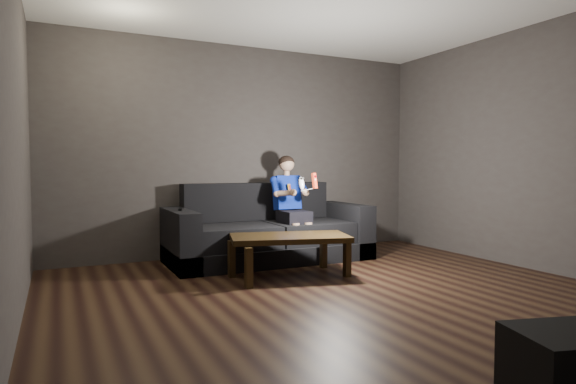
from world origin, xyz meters
TOP-DOWN VIEW (x-y plane):
  - floor at (0.00, 0.00)m, footprint 5.00×5.00m
  - back_wall at (0.00, 2.50)m, footprint 5.00×0.04m
  - left_wall at (-2.50, 0.00)m, footprint 0.04×5.00m
  - right_wall at (2.50, 0.00)m, footprint 0.04×5.00m
  - sofa at (0.07, 1.94)m, footprint 2.41×1.04m
  - child at (0.34, 1.87)m, footprint 0.47×0.57m
  - wii_remote_red at (0.43, 1.43)m, footprint 0.06×0.08m
  - nunchuk_white at (0.26, 1.43)m, footprint 0.07×0.10m
  - wii_remote_black at (-1.02, 1.85)m, footprint 0.08×0.15m
  - coffee_table at (-0.09, 1.01)m, footprint 1.31×0.90m

SIDE VIEW (x-z plane):
  - floor at x=0.00m, z-range 0.00..0.00m
  - sofa at x=0.07m, z-range -0.16..0.77m
  - coffee_table at x=-0.09m, z-range 0.16..0.60m
  - wii_remote_black at x=-1.02m, z-range 0.66..0.69m
  - child at x=0.34m, z-range 0.19..1.35m
  - nunchuk_white at x=0.26m, z-range 0.87..1.03m
  - wii_remote_red at x=0.43m, z-range 0.89..1.07m
  - back_wall at x=0.00m, z-range 0.00..2.70m
  - left_wall at x=-2.50m, z-range 0.00..2.70m
  - right_wall at x=2.50m, z-range 0.00..2.70m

